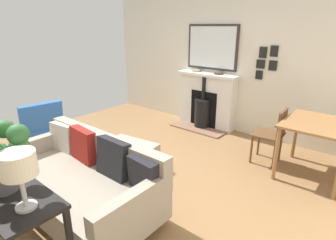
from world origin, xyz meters
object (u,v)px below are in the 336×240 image
object	(u,v)px
fireplace	(206,103)
sofa	(82,179)
ottoman	(128,155)
armchair_accent	(40,124)
mantel_bowl_far	(218,73)
mantel_bowl_near	(196,70)
dining_table	(318,131)
table_lamp_far_end	(18,167)
dining_chair_near_fireplace	(274,132)

from	to	relation	value
fireplace	sofa	xyz separation A→B (m)	(3.02, 0.36, -0.14)
fireplace	sofa	bearing A→B (deg)	6.73
ottoman	armchair_accent	distance (m)	1.54
fireplace	ottoman	xyz separation A→B (m)	(2.16, 0.12, -0.25)
mantel_bowl_far	ottoman	bearing A→B (deg)	-2.46
mantel_bowl_near	dining_table	bearing A→B (deg)	72.66
armchair_accent	ottoman	bearing A→B (deg)	108.30
mantel_bowl_near	mantel_bowl_far	bearing A→B (deg)	90.00
mantel_bowl_near	ottoman	xyz separation A→B (m)	(2.19, 0.40, -0.85)
mantel_bowl_near	table_lamp_far_end	distance (m)	4.04
fireplace	mantel_bowl_near	xyz separation A→B (m)	(-0.03, -0.28, 0.60)
sofa	ottoman	distance (m)	0.90
mantel_bowl_near	dining_table	distance (m)	2.54
fireplace	dining_chair_near_fireplace	distance (m)	1.72
sofa	dining_chair_near_fireplace	distance (m)	2.62
mantel_bowl_near	table_lamp_far_end	world-z (taller)	table_lamp_far_end
ottoman	table_lamp_far_end	bearing A→B (deg)	26.98
sofa	table_lamp_far_end	distance (m)	1.22
table_lamp_far_end	dining_table	size ratio (longest dim) A/B	0.46
fireplace	mantel_bowl_far	xyz separation A→B (m)	(-0.03, 0.22, 0.60)
sofa	ottoman	size ratio (longest dim) A/B	2.41
table_lamp_far_end	dining_table	bearing A→B (deg)	159.68
mantel_bowl_far	ottoman	size ratio (longest dim) A/B	0.21
mantel_bowl_far	table_lamp_far_end	world-z (taller)	table_lamp_far_end
mantel_bowl_far	dining_chair_near_fireplace	world-z (taller)	mantel_bowl_far
fireplace	table_lamp_far_end	xyz separation A→B (m)	(3.81, 0.96, 0.57)
mantel_bowl_far	table_lamp_far_end	xyz separation A→B (m)	(3.84, 0.75, -0.03)
mantel_bowl_far	dining_table	size ratio (longest dim) A/B	0.18
sofa	dining_table	xyz separation A→B (m)	(-2.31, 1.75, 0.30)
sofa	table_lamp_far_end	world-z (taller)	table_lamp_far_end
table_lamp_far_end	sofa	bearing A→B (deg)	-142.57
mantel_bowl_near	ottoman	distance (m)	2.39
dining_table	fireplace	bearing A→B (deg)	-108.67
ottoman	armchair_accent	world-z (taller)	armchair_accent
mantel_bowl_near	armchair_accent	size ratio (longest dim) A/B	0.20
sofa	mantel_bowl_near	bearing A→B (deg)	-168.26
ottoman	armchair_accent	xyz separation A→B (m)	(0.48, -1.44, 0.24)
ottoman	dining_chair_near_fireplace	distance (m)	2.07
fireplace	sofa	distance (m)	3.05
fireplace	armchair_accent	xyz separation A→B (m)	(2.64, -1.32, -0.00)
mantel_bowl_near	armchair_accent	distance (m)	2.93
dining_chair_near_fireplace	mantel_bowl_near	bearing A→B (deg)	-111.79
mantel_bowl_near	sofa	distance (m)	3.21
fireplace	armchair_accent	distance (m)	2.95
mantel_bowl_near	ottoman	bearing A→B (deg)	10.31
mantel_bowl_far	table_lamp_far_end	bearing A→B (deg)	10.98
fireplace	ottoman	size ratio (longest dim) A/B	1.56
mantel_bowl_near	armchair_accent	xyz separation A→B (m)	(2.67, -1.04, -0.60)
mantel_bowl_near	dining_chair_near_fireplace	size ratio (longest dim) A/B	0.20
fireplace	dining_table	distance (m)	2.23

